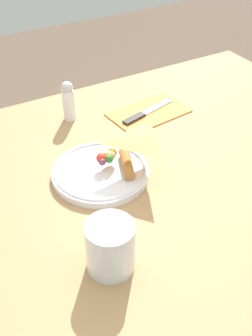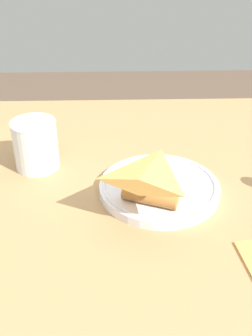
# 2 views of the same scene
# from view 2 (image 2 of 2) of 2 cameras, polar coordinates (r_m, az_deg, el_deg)

# --- Properties ---
(dining_table) EXTENTS (1.13, 0.86, 0.76)m
(dining_table) POSITION_cam_2_polar(r_m,az_deg,el_deg) (0.72, 2.44, -16.88)
(dining_table) COLOR #A87F51
(dining_table) RESTS_ON ground_plane
(plate_pizza) EXTENTS (0.21, 0.21, 0.05)m
(plate_pizza) POSITION_cam_2_polar(r_m,az_deg,el_deg) (0.74, 4.53, -2.42)
(plate_pizza) COLOR white
(plate_pizza) RESTS_ON dining_table
(milk_glass) EXTENTS (0.09, 0.09, 0.10)m
(milk_glass) POSITION_cam_2_polar(r_m,az_deg,el_deg) (0.82, -12.13, 2.84)
(milk_glass) COLOR white
(milk_glass) RESTS_ON dining_table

